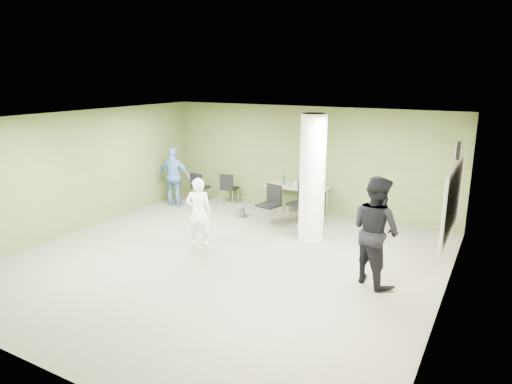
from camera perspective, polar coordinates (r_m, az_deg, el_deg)
The scene contains 17 objects.
floor at distance 9.19m, azimuth -3.91°, elevation -8.57°, with size 8.00×8.00×0.00m, color #4D4C3D.
ceiling at distance 8.49m, azimuth -4.24°, elevation 9.10°, with size 8.00×8.00×0.00m, color white.
wall_back at distance 12.20m, azimuth 6.29°, elevation 4.05°, with size 8.00×0.02×2.80m, color #4E5628.
wall_left at distance 11.38m, azimuth -21.19°, elevation 2.39°, with size 0.02×8.00×2.80m, color #4E5628.
wall_right_cream at distance 7.42m, azimuth 22.83°, elevation -3.88°, with size 0.02×8.00×2.80m, color beige.
column at distance 10.01m, azimuth 7.06°, elevation 1.73°, with size 0.56×0.56×2.80m, color silver.
whiteboard at distance 8.55m, azimuth 23.36°, elevation -0.89°, with size 0.05×2.30×1.30m.
wall_clock at distance 8.38m, azimuth 23.95°, elevation 4.72°, with size 0.06×0.32×0.32m.
folding_table at distance 11.95m, azimuth 5.11°, elevation 0.55°, with size 1.65×0.75×1.02m.
wastebasket at distance 11.84m, azimuth -2.01°, elevation -2.46°, with size 0.25×0.25×0.28m, color #4C4C4C.
chair_back_left at distance 13.23m, azimuth -7.13°, elevation 0.87°, with size 0.45×0.45×0.87m.
chair_back_right at distance 13.01m, azimuth -3.47°, elevation 0.75°, with size 0.47×0.47×0.87m.
chair_table_left at distance 11.28m, azimuth 1.85°, elevation -1.12°, with size 0.57×0.57×0.96m.
chair_table_right at distance 11.33m, azimuth 5.77°, elevation -0.98°, with size 0.62×0.62×1.00m.
woman_white at distance 9.76m, azimuth -7.17°, elevation -2.55°, with size 0.55×0.36×1.50m, color white.
man_black at distance 8.19m, azimuth 14.72°, elevation -4.67°, with size 0.95×0.74×1.95m, color black.
man_blue at distance 12.85m, azimuth -10.16°, elevation 1.88°, with size 0.98×0.41×1.68m, color teal.
Camera 1 is at (4.66, -7.06, 3.59)m, focal length 32.00 mm.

